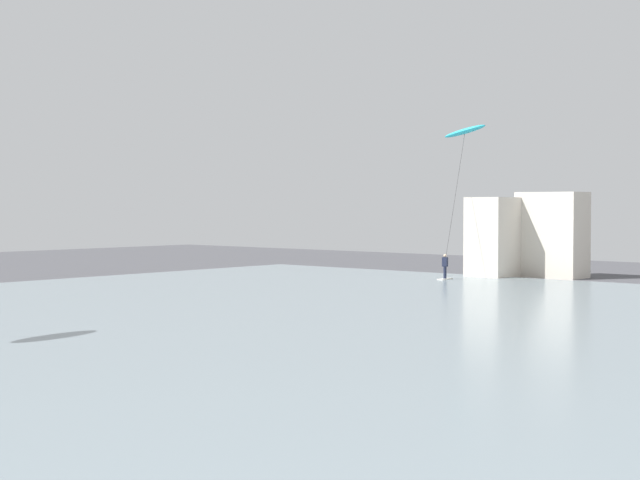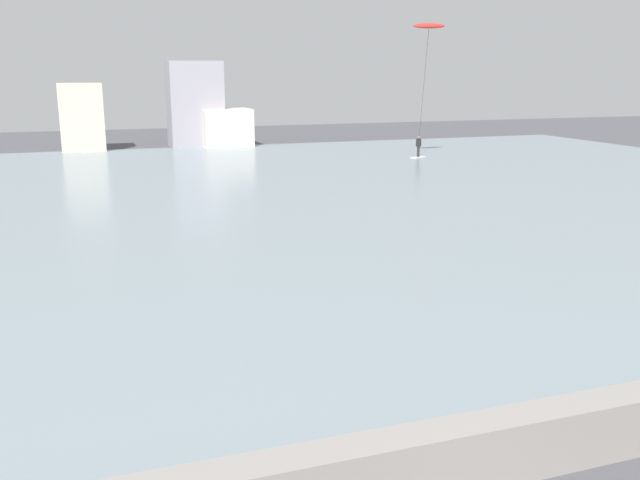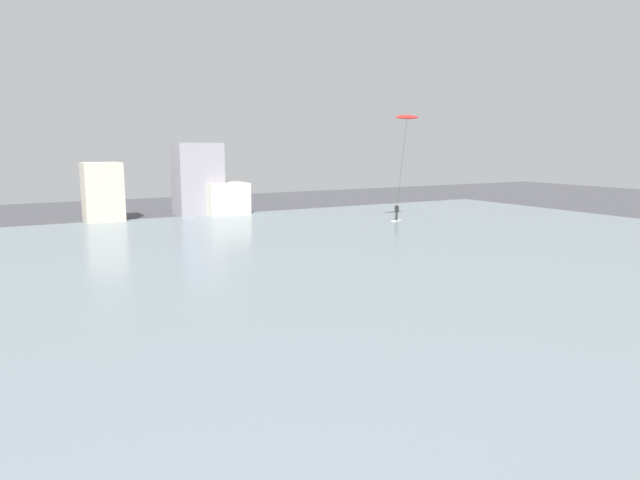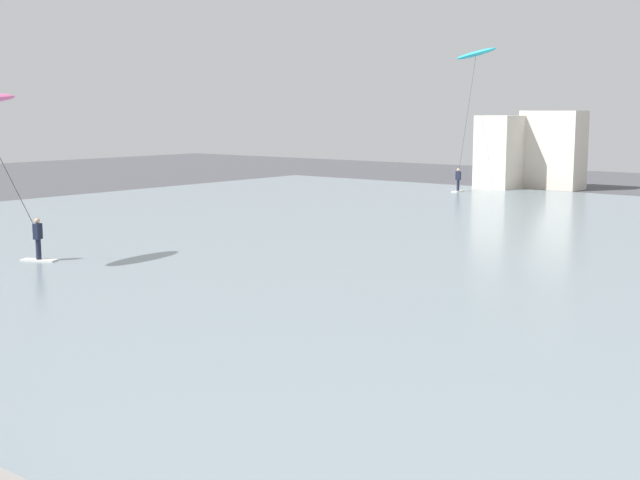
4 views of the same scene
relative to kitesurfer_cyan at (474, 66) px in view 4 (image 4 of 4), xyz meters
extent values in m
cube|color=beige|center=(1.44, 1.47, -6.31)|extent=(2.69, 3.03, 5.46)
cube|color=beige|center=(4.43, 4.27, -6.13)|extent=(4.37, 2.59, 5.81)
cube|color=silver|center=(2.34, -38.03, -8.91)|extent=(1.46, 0.97, 0.06)
cylinder|color=#191E33|center=(2.34, -38.03, -8.49)|extent=(0.20, 0.20, 0.78)
cube|color=#191E33|center=(2.34, -38.03, -7.80)|extent=(0.34, 0.40, 0.60)
sphere|color=tan|center=(2.34, -38.03, -7.39)|extent=(0.20, 0.20, 0.20)
cylinder|color=#333333|center=(2.17, -39.10, -5.42)|extent=(0.36, 2.17, 4.87)
cube|color=silver|center=(0.62, -3.04, -8.91)|extent=(0.58, 1.44, 0.06)
cylinder|color=#191E33|center=(0.62, -3.04, -8.49)|extent=(0.20, 0.20, 0.78)
cube|color=#191E33|center=(0.62, -3.04, -7.80)|extent=(0.36, 0.25, 0.60)
sphere|color=beige|center=(0.62, -3.04, -7.39)|extent=(0.20, 0.20, 0.20)
cylinder|color=#333333|center=(0.28, -1.36, -3.55)|extent=(0.71, 3.39, 8.59)
ellipsoid|color=#28B2C6|center=(-0.07, 0.33, 0.89)|extent=(3.22, 1.18, 1.07)
camera|label=1|loc=(35.07, -54.95, -4.19)|focal=53.62mm
camera|label=2|loc=(18.61, -59.52, -2.53)|focal=38.58mm
camera|label=3|loc=(9.97, -56.07, -1.73)|focal=32.55mm
camera|label=4|loc=(30.90, -56.35, -3.26)|focal=47.91mm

